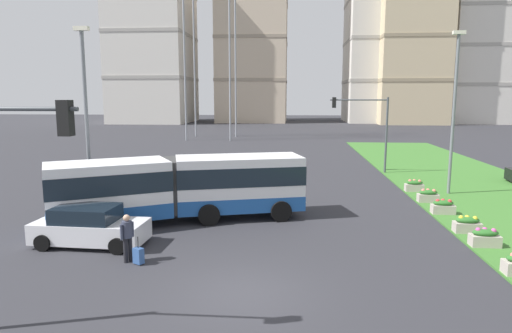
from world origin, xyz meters
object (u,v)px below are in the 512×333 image
object	(u,v)px
traffic_light_far_right	(367,121)
streetlight_median	(454,107)
flower_planter_3	(443,207)
apartment_tower_east	(483,31)
apartment_tower_westcentre	(253,2)
apartment_tower_eastcentre	(410,21)
streetlight_left	(86,114)
car_white_van	(90,227)
apartment_tower_west	(153,37)
flower_planter_4	(428,196)
flower_planter_1	(485,237)
flower_planter_5	(414,186)
articulated_bus	(181,187)
rolling_suitcase	(138,256)
apartment_tower_centre	(379,43)
flower_planter_2	(467,224)
pedestrian_crossing	(127,235)

from	to	relation	value
traffic_light_far_right	streetlight_median	size ratio (longest dim) A/B	0.61
flower_planter_3	apartment_tower_east	world-z (taller)	apartment_tower_east
apartment_tower_westcentre	apartment_tower_east	distance (m)	51.65
apartment_tower_eastcentre	apartment_tower_east	xyz separation A→B (m)	(16.60, 2.66, -2.06)
flower_planter_3	apartment_tower_eastcentre	distance (m)	85.35
streetlight_left	apartment_tower_westcentre	distance (m)	88.81
apartment_tower_eastcentre	car_white_van	bearing A→B (deg)	-111.00
flower_planter_3	apartment_tower_east	size ratio (longest dim) A/B	0.03
apartment_tower_east	traffic_light_far_right	bearing A→B (deg)	-116.95
apartment_tower_west	flower_planter_4	bearing A→B (deg)	-63.00
flower_planter_1	flower_planter_4	world-z (taller)	same
flower_planter_1	streetlight_left	bearing A→B (deg)	168.52
apartment_tower_eastcentre	apartment_tower_east	world-z (taller)	apartment_tower_eastcentre
apartment_tower_east	flower_planter_5	bearing A→B (deg)	-113.72
articulated_bus	flower_planter_5	distance (m)	14.82
articulated_bus	car_white_van	xyz separation A→B (m)	(-2.81, -3.66, -0.90)
rolling_suitcase	apartment_tower_westcentre	distance (m)	96.22
streetlight_median	apartment_tower_centre	xyz separation A→B (m)	(10.25, 80.19, 12.70)
articulated_bus	apartment_tower_westcentre	world-z (taller)	apartment_tower_westcentre
rolling_suitcase	flower_planter_1	world-z (taller)	rolling_suitcase
apartment_tower_westcentre	apartment_tower_eastcentre	xyz separation A→B (m)	(34.51, -3.93, -5.27)
traffic_light_far_right	car_white_van	bearing A→B (deg)	-127.11
flower_planter_3	apartment_tower_centre	world-z (taller)	apartment_tower_centre
flower_planter_1	apartment_tower_west	bearing A→B (deg)	114.91
flower_planter_3	flower_planter_2	bearing A→B (deg)	-90.00
articulated_bus	apartment_tower_westcentre	size ratio (longest dim) A/B	0.21
traffic_light_far_right	apartment_tower_eastcentre	bearing A→B (deg)	74.07
flower_planter_4	traffic_light_far_right	size ratio (longest dim) A/B	0.19
streetlight_left	pedestrian_crossing	bearing A→B (deg)	-55.90
apartment_tower_west	apartment_tower_westcentre	world-z (taller)	apartment_tower_westcentre
flower_planter_2	apartment_tower_west	xyz separation A→B (m)	(-38.99, 82.16, 18.55)
car_white_van	apartment_tower_east	distance (m)	103.89
traffic_light_far_right	streetlight_median	distance (m)	8.35
apartment_tower_westcentre	flower_planter_3	bearing A→B (deg)	-78.72
apartment_tower_east	articulated_bus	bearing A→B (deg)	-118.80
streetlight_median	apartment_tower_west	xyz separation A→B (m)	(-40.89, 74.14, 13.74)
flower_planter_3	flower_planter_5	size ratio (longest dim) A/B	1.00
flower_planter_1	flower_planter_5	distance (m)	10.27
flower_planter_1	streetlight_left	xyz separation A→B (m)	(-17.49, 3.55, 4.58)
traffic_light_far_right	articulated_bus	bearing A→B (deg)	-127.00
apartment_tower_westcentre	apartment_tower_eastcentre	world-z (taller)	apartment_tower_westcentre
flower_planter_4	apartment_tower_eastcentre	distance (m)	82.99
flower_planter_4	apartment_tower_westcentre	size ratio (longest dim) A/B	0.02
articulated_bus	flower_planter_1	xyz separation A→B (m)	(12.72, -2.77, -1.23)
apartment_tower_centre	flower_planter_3	bearing A→B (deg)	-98.13
apartment_tower_westcentre	apartment_tower_centre	xyz separation A→B (m)	(29.01, 0.51, -9.46)
pedestrian_crossing	apartment_tower_east	world-z (taller)	apartment_tower_east
flower_planter_4	apartment_tower_east	distance (m)	89.93
flower_planter_1	apartment_tower_west	xyz separation A→B (m)	(-38.99, 83.95, 18.55)
apartment_tower_west	articulated_bus	bearing A→B (deg)	-72.07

